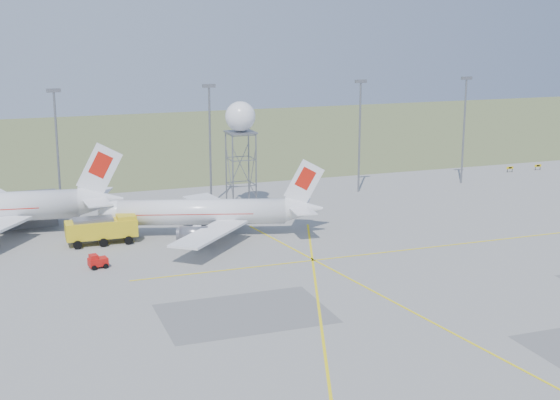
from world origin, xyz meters
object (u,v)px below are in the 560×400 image
object	(u,v)px
airliner_main	(206,213)
fire_truck	(103,230)
baggage_tug	(98,263)
radar_tower	(241,149)

from	to	relation	value
airliner_main	fire_truck	distance (m)	14.86
fire_truck	baggage_tug	distance (m)	11.33
radar_tower	fire_truck	xyz separation A→B (m)	(-24.48, -13.12, -8.20)
radar_tower	fire_truck	world-z (taller)	radar_tower
airliner_main	radar_tower	distance (m)	18.29
baggage_tug	radar_tower	bearing A→B (deg)	32.76
airliner_main	fire_truck	bearing A→B (deg)	13.67
radar_tower	baggage_tug	xyz separation A→B (m)	(-26.74, -24.17, -9.41)
airliner_main	baggage_tug	world-z (taller)	airliner_main
baggage_tug	airliner_main	bearing A→B (deg)	21.54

